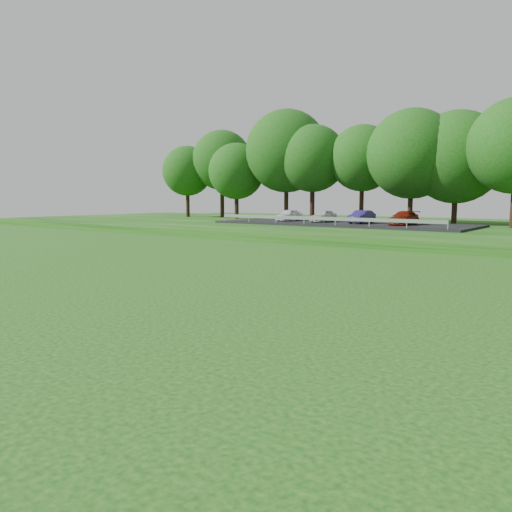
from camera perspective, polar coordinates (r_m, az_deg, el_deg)
The scene contains 1 object.
parking_lot at distance 47.61m, azimuth 9.87°, elevation 3.99°, with size 24.00×9.00×1.38m.
Camera 1 is at (-1.84, -9.39, 3.19)m, focal length 35.00 mm.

